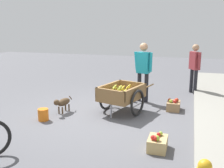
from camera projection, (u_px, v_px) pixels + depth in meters
The scene contains 8 objects.
ground_plane at pixel (105, 115), 6.42m from camera, with size 24.00×24.00×0.00m, color #56565B.
fruit_cart at pixel (122, 95), 6.52m from camera, with size 1.80×1.19×0.72m.
vendor_person at pixel (143, 67), 7.34m from camera, with size 0.29×0.53×1.65m.
dog at pixel (63, 102), 6.51m from camera, with size 0.67×0.26×0.40m.
plastic_bucket at pixel (43, 115), 6.04m from camera, with size 0.24×0.24×0.27m, color orange.
apple_crate at pixel (173, 105), 6.77m from camera, with size 0.44×0.32×0.32m.
mixed_fruit_crate at pixel (157, 143), 4.62m from camera, with size 0.44×0.32×0.32m.
bystander_person at pixel (195, 64), 8.25m from camera, with size 0.45×0.35×1.54m.
Camera 1 is at (5.79, 1.91, 2.15)m, focal length 42.67 mm.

